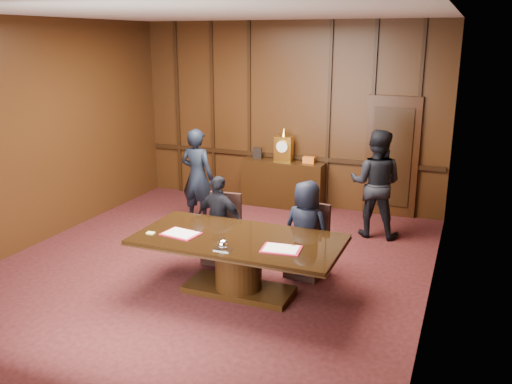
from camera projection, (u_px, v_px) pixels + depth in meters
The scene contains 13 objects.
room at pixel (214, 149), 7.36m from camera, with size 7.00×7.04×3.50m.
sideboard at pixel (283, 182), 10.50m from camera, with size 1.60×0.45×1.54m.
conference_table at pixel (238, 256), 6.89m from camera, with size 2.62×1.32×0.76m.
folder_left at pixel (181, 234), 6.93m from camera, with size 0.50×0.39×0.02m.
folder_right at pixel (281, 249), 6.43m from camera, with size 0.49×0.38×0.02m.
inkstand at pixel (223, 245), 6.41m from camera, with size 0.20×0.14×0.12m.
notepad at pixel (151, 233), 6.95m from camera, with size 0.10×0.07×0.01m, color #F3EA77.
chair_left at pixel (222, 242), 7.97m from camera, with size 0.52×0.52×0.99m.
chair_right at pixel (307, 254), 7.50m from camera, with size 0.55×0.55×0.99m.
signatory_left at pixel (219, 220), 7.80m from camera, with size 0.76×0.32×1.30m, color black.
signatory_right at pixel (306, 230), 7.32m from camera, with size 0.67×0.43×1.36m, color black.
witness_left at pixel (197, 176), 9.47m from camera, with size 0.62×0.40×1.69m, color black.
witness_right at pixel (376, 184), 8.83m from camera, with size 0.87×0.67×1.78m, color black.
Camera 1 is at (3.31, -6.36, 3.18)m, focal length 38.00 mm.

